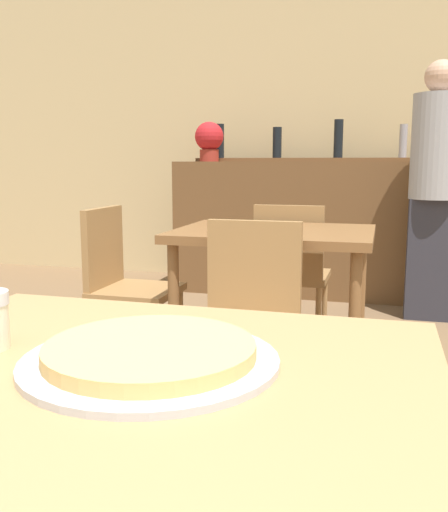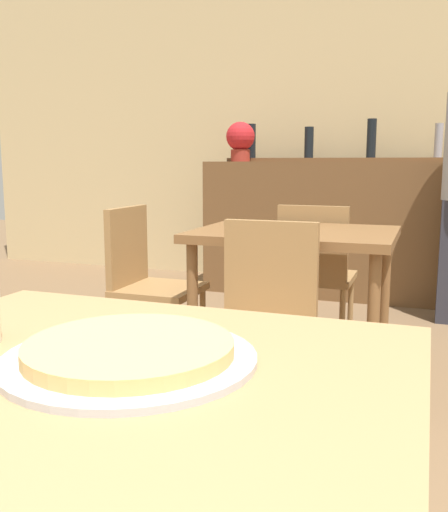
# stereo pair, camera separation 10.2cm
# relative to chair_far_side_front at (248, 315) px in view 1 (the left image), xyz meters

# --- Properties ---
(wall_back) EXTENTS (8.00, 0.05, 2.80)m
(wall_back) POSITION_rel_chair_far_side_front_xyz_m (0.11, 3.12, 0.91)
(wall_back) COLOR #D1B784
(wall_back) RESTS_ON ground_plane
(dining_table_near) EXTENTS (0.99, 0.87, 0.75)m
(dining_table_near) POSITION_rel_chair_far_side_front_xyz_m (0.11, -1.32, 0.17)
(dining_table_near) COLOR #A87F51
(dining_table_near) RESTS_ON ground_plane
(dining_table_far) EXTENTS (0.91, 0.71, 0.77)m
(dining_table_far) POSITION_rel_chair_far_side_front_xyz_m (-0.00, 0.53, 0.17)
(dining_table_far) COLOR brown
(dining_table_far) RESTS_ON ground_plane
(bar_counter) EXTENTS (2.60, 0.56, 1.09)m
(bar_counter) POSITION_rel_chair_far_side_front_xyz_m (0.11, 2.61, 0.05)
(bar_counter) COLOR brown
(bar_counter) RESTS_ON ground_plane
(bar_back_shelf) EXTENTS (2.39, 0.24, 0.34)m
(bar_back_shelf) POSITION_rel_chair_far_side_front_xyz_m (0.09, 2.75, 0.66)
(bar_back_shelf) COLOR brown
(bar_back_shelf) RESTS_ON bar_counter
(chair_far_side_front) EXTENTS (0.40, 0.40, 0.85)m
(chair_far_side_front) POSITION_rel_chair_far_side_front_xyz_m (0.00, 0.00, 0.00)
(chair_far_side_front) COLOR olive
(chair_far_side_front) RESTS_ON ground_plane
(chair_far_side_back) EXTENTS (0.40, 0.40, 0.85)m
(chair_far_side_back) POSITION_rel_chair_far_side_front_xyz_m (0.00, 1.05, 0.00)
(chair_far_side_back) COLOR olive
(chair_far_side_back) RESTS_ON ground_plane
(chair_far_side_left) EXTENTS (0.40, 0.40, 0.85)m
(chair_far_side_left) POSITION_rel_chair_far_side_front_xyz_m (-0.78, 0.53, 0.00)
(chair_far_side_left) COLOR olive
(chair_far_side_left) RESTS_ON ground_plane
(pizza_tray) EXTENTS (0.42, 0.42, 0.04)m
(pizza_tray) POSITION_rel_chair_far_side_front_xyz_m (0.14, -1.26, 0.28)
(pizza_tray) COLOR #B7B7BC
(pizza_tray) RESTS_ON dining_table_near
(person_standing) EXTENTS (0.34, 0.34, 1.74)m
(person_standing) POSITION_rel_chair_far_side_front_xyz_m (0.82, 2.03, 0.45)
(person_standing) COLOR #2D2D38
(person_standing) RESTS_ON ground_plane
(potted_plant) EXTENTS (0.24, 0.24, 0.33)m
(potted_plant) POSITION_rel_chair_far_side_front_xyz_m (-0.94, 2.56, 0.78)
(potted_plant) COLOR maroon
(potted_plant) RESTS_ON bar_counter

